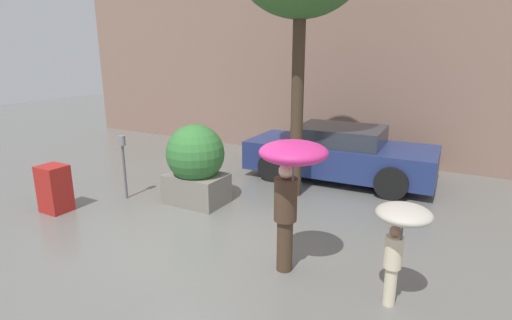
{
  "coord_description": "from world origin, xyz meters",
  "views": [
    {
      "loc": [
        3.93,
        -4.51,
        2.96
      ],
      "look_at": [
        0.52,
        1.6,
        1.05
      ],
      "focal_mm": 28.0,
      "sensor_mm": 36.0,
      "label": 1
    }
  ],
  "objects_px": {
    "planter_box": "(196,163)",
    "newspaper_box": "(54,189)",
    "person_adult": "(291,173)",
    "parking_meter": "(123,154)",
    "parked_car_near": "(339,154)",
    "person_child": "(401,228)"
  },
  "relations": [
    {
      "from": "planter_box",
      "to": "person_adult",
      "type": "distance_m",
      "value": 3.18
    },
    {
      "from": "parked_car_near",
      "to": "parking_meter",
      "type": "bearing_deg",
      "value": 132.48
    },
    {
      "from": "planter_box",
      "to": "parking_meter",
      "type": "bearing_deg",
      "value": -160.78
    },
    {
      "from": "person_child",
      "to": "person_adult",
      "type": "bearing_deg",
      "value": -150.07
    },
    {
      "from": "person_child",
      "to": "parking_meter",
      "type": "relative_size",
      "value": 0.99
    },
    {
      "from": "parked_car_near",
      "to": "newspaper_box",
      "type": "height_order",
      "value": "parked_car_near"
    },
    {
      "from": "planter_box",
      "to": "parked_car_near",
      "type": "distance_m",
      "value": 3.55
    },
    {
      "from": "person_child",
      "to": "parked_car_near",
      "type": "bearing_deg",
      "value": 149.21
    },
    {
      "from": "planter_box",
      "to": "parked_car_near",
      "type": "xyz_separation_m",
      "value": [
        1.99,
        2.93,
        -0.22
      ]
    },
    {
      "from": "person_child",
      "to": "parked_car_near",
      "type": "height_order",
      "value": "person_child"
    },
    {
      "from": "planter_box",
      "to": "newspaper_box",
      "type": "bearing_deg",
      "value": -141.32
    },
    {
      "from": "parking_meter",
      "to": "newspaper_box",
      "type": "bearing_deg",
      "value": -118.52
    },
    {
      "from": "parking_meter",
      "to": "person_adult",
      "type": "bearing_deg",
      "value": -13.61
    },
    {
      "from": "person_adult",
      "to": "newspaper_box",
      "type": "height_order",
      "value": "person_adult"
    },
    {
      "from": "parked_car_near",
      "to": "parking_meter",
      "type": "xyz_separation_m",
      "value": [
        -3.44,
        -3.44,
        0.34
      ]
    },
    {
      "from": "newspaper_box",
      "to": "parking_meter",
      "type": "bearing_deg",
      "value": 61.48
    },
    {
      "from": "person_adult",
      "to": "person_child",
      "type": "bearing_deg",
      "value": 23.02
    },
    {
      "from": "person_adult",
      "to": "parked_car_near",
      "type": "bearing_deg",
      "value": 126.37
    },
    {
      "from": "parking_meter",
      "to": "newspaper_box",
      "type": "xyz_separation_m",
      "value": [
        -0.63,
        -1.16,
        -0.5
      ]
    },
    {
      "from": "parking_meter",
      "to": "newspaper_box",
      "type": "distance_m",
      "value": 1.41
    },
    {
      "from": "person_adult",
      "to": "parking_meter",
      "type": "bearing_deg",
      "value": -166.56
    },
    {
      "from": "person_child",
      "to": "newspaper_box",
      "type": "bearing_deg",
      "value": -145.58
    }
  ]
}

